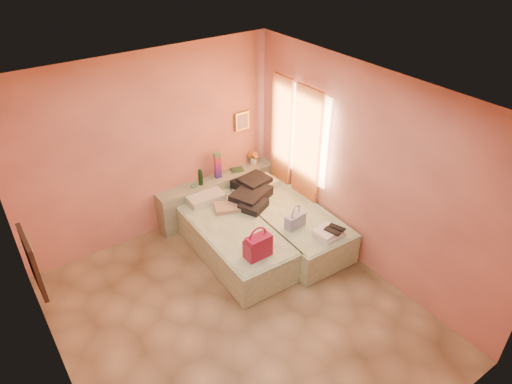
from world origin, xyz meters
The scene contains 16 objects.
ground centered at (0.00, 0.00, 0.00)m, with size 4.50×4.50×0.00m, color tan.
room_walls centered at (0.21, 0.57, 1.79)m, with size 4.02×4.51×2.81m.
headboard_ledge centered at (0.98, 2.10, 0.33)m, with size 2.05×0.30×0.65m, color #99A486.
bed_left centered at (0.60, 1.04, 0.25)m, with size 0.90×2.00×0.50m, color beige.
bed_right centered at (1.50, 0.88, 0.25)m, with size 0.90×2.00×0.50m, color beige.
water_bottle centered at (0.67, 2.09, 0.78)m, with size 0.07×0.07×0.26m, color #133518.
rainbow_box centered at (1.01, 2.13, 0.87)m, with size 0.10×0.10×0.43m, color maroon.
small_dish centered at (0.55, 2.09, 0.66)m, with size 0.11×0.11×0.03m, color #51946E.
green_book centered at (1.37, 2.12, 0.67)m, with size 0.20×0.14×0.03m, color #25452D.
flower_vase centered at (1.73, 2.17, 0.78)m, with size 0.20×0.20×0.26m, color silver.
magenta_handbag centered at (0.52, 0.33, 0.66)m, with size 0.35×0.20×0.33m, color maroon.
khaki_garment centered at (0.76, 1.46, 0.53)m, with size 0.37×0.29×0.06m, color tan.
clothes_pile centered at (1.26, 1.47, 0.60)m, with size 0.66×0.66×0.20m, color black.
blue_handbag centered at (1.32, 0.55, 0.60)m, with size 0.31×0.13×0.20m, color #4354A2.
towel_stack centered at (1.56, 0.11, 0.55)m, with size 0.35×0.30×0.10m, color white.
sandal_pair centered at (1.62, 0.06, 0.61)m, with size 0.17×0.23×0.02m, color black.
Camera 1 is at (-2.12, -3.36, 4.40)m, focal length 32.00 mm.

